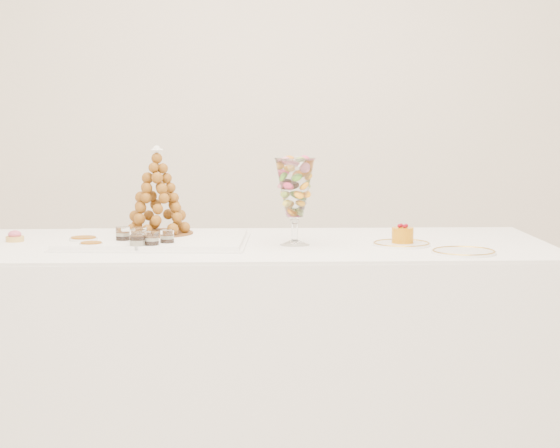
{
  "coord_description": "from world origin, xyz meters",
  "views": [
    {
      "loc": [
        0.13,
        -3.0,
        1.31
      ],
      "look_at": [
        0.1,
        0.22,
        0.93
      ],
      "focal_mm": 60.0,
      "sensor_mm": 36.0,
      "label": 1
    }
  ],
  "objects": [
    {
      "name": "spare_plate",
      "position": [
        0.73,
        0.15,
        0.84
      ],
      "size": [
        0.22,
        0.22,
        0.01
      ],
      "primitive_type": "cylinder",
      "color": "white",
      "rests_on": "buffet_table"
    },
    {
      "name": "lace_tray",
      "position": [
        -0.36,
        0.4,
        0.84
      ],
      "size": [
        0.66,
        0.5,
        0.02
      ],
      "primitive_type": "cube",
      "rotation": [
        0.0,
        0.0,
        -0.01
      ],
      "color": "white",
      "rests_on": "buffet_table"
    },
    {
      "name": "mousse_cake",
      "position": [
        0.54,
        0.34,
        0.87
      ],
      "size": [
        0.08,
        0.08,
        0.07
      ],
      "color": "#C27509",
      "rests_on": "cake_plate"
    },
    {
      "name": "verrine_a",
      "position": [
        -0.46,
        0.31,
        0.87
      ],
      "size": [
        0.06,
        0.06,
        0.07
      ],
      "primitive_type": "cylinder",
      "rotation": [
        0.0,
        0.0,
        -0.3
      ],
      "color": "white",
      "rests_on": "buffet_table"
    },
    {
      "name": "verrine_c",
      "position": [
        -0.3,
        0.25,
        0.87
      ],
      "size": [
        0.06,
        0.06,
        0.07
      ],
      "primitive_type": "cylinder",
      "rotation": [
        0.0,
        0.0,
        -0.31
      ],
      "color": "white",
      "rests_on": "buffet_table"
    },
    {
      "name": "macaron_vase",
      "position": [
        0.15,
        0.35,
        1.04
      ],
      "size": [
        0.14,
        0.14,
        0.31
      ],
      "color": "white",
      "rests_on": "buffet_table"
    },
    {
      "name": "pink_tart",
      "position": [
        -0.89,
        0.43,
        0.85
      ],
      "size": [
        0.07,
        0.07,
        0.04
      ],
      "color": "tan",
      "rests_on": "buffet_table"
    },
    {
      "name": "verrine_b",
      "position": [
        -0.4,
        0.27,
        0.87
      ],
      "size": [
        0.05,
        0.05,
        0.07
      ],
      "primitive_type": "cylinder",
      "rotation": [
        0.0,
        0.0,
        0.01
      ],
      "color": "white",
      "rests_on": "buffet_table"
    },
    {
      "name": "ramekin_back",
      "position": [
        -0.6,
        0.3,
        0.85
      ],
      "size": [
        0.1,
        0.1,
        0.03
      ],
      "primitive_type": "cylinder",
      "color": "white",
      "rests_on": "buffet_table"
    },
    {
      "name": "verrine_d",
      "position": [
        -0.39,
        0.18,
        0.87
      ],
      "size": [
        0.06,
        0.06,
        0.08
      ],
      "primitive_type": "cylinder",
      "rotation": [
        0.0,
        0.0,
        0.05
      ],
      "color": "white",
      "rests_on": "buffet_table"
    },
    {
      "name": "ramekin_front",
      "position": [
        -0.56,
        0.2,
        0.85
      ],
      "size": [
        0.08,
        0.08,
        0.03
      ],
      "primitive_type": "cylinder",
      "color": "white",
      "rests_on": "buffet_table"
    },
    {
      "name": "buffet_table",
      "position": [
        -0.01,
        0.4,
        0.42
      ],
      "size": [
        2.23,
        0.97,
        0.83
      ],
      "rotation": [
        0.0,
        0.0,
        0.04
      ],
      "color": "white",
      "rests_on": "ground"
    },
    {
      "name": "verrine_e",
      "position": [
        -0.34,
        0.19,
        0.87
      ],
      "size": [
        0.06,
        0.06,
        0.07
      ],
      "primitive_type": "cylinder",
      "rotation": [
        0.0,
        0.0,
        -0.22
      ],
      "color": "white",
      "rests_on": "buffet_table"
    },
    {
      "name": "cake_plate",
      "position": [
        0.54,
        0.34,
        0.84
      ],
      "size": [
        0.21,
        0.21,
        0.01
      ],
      "primitive_type": "cylinder",
      "color": "white",
      "rests_on": "buffet_table"
    },
    {
      "name": "croquembouche",
      "position": [
        -0.36,
        0.49,
        1.02
      ],
      "size": [
        0.27,
        0.27,
        0.33
      ],
      "rotation": [
        0.0,
        0.0,
        0.15
      ],
      "color": "brown",
      "rests_on": "lace_tray"
    }
  ]
}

